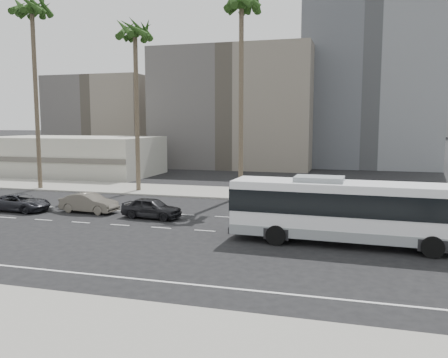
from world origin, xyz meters
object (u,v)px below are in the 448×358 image
(car_c, at_px, (20,203))
(palm_near, at_px, (241,8))
(car_a, at_px, (152,208))
(car_b, at_px, (89,203))
(city_bus, at_px, (349,210))
(palm_mid, at_px, (135,36))
(palm_far, at_px, (32,13))

(car_c, distance_m, palm_near, 24.85)
(car_a, distance_m, palm_near, 20.06)
(car_b, distance_m, car_c, 5.58)
(city_bus, xyz_separation_m, car_c, (-24.75, 3.32, -1.33))
(car_b, relative_size, car_c, 0.95)
(palm_near, xyz_separation_m, palm_mid, (-10.63, 0.42, -1.81))
(car_a, relative_size, palm_far, 0.23)
(palm_near, distance_m, palm_mid, 10.79)
(palm_near, bearing_deg, car_b, -131.68)
(city_bus, xyz_separation_m, car_b, (-19.25, 4.24, -1.25))
(palm_far, bearing_deg, car_c, -59.37)
(car_a, height_order, palm_far, palm_far)
(car_a, distance_m, palm_mid, 19.68)
(city_bus, distance_m, car_b, 19.75)
(car_c, distance_m, palm_mid, 19.20)
(city_bus, relative_size, car_c, 2.78)
(city_bus, relative_size, palm_near, 0.71)
(car_b, xyz_separation_m, car_c, (-5.50, -0.92, -0.08))
(car_c, height_order, palm_mid, palm_mid)
(palm_mid, bearing_deg, city_bus, -36.52)
(car_a, height_order, palm_mid, palm_mid)
(car_a, distance_m, car_b, 5.54)
(city_bus, height_order, car_b, city_bus)
(car_a, height_order, car_c, car_a)
(car_c, bearing_deg, palm_near, -50.04)
(car_c, relative_size, palm_mid, 0.28)
(car_b, xyz_separation_m, palm_near, (9.37, 10.52, 16.22))
(car_a, xyz_separation_m, palm_near, (3.87, 11.16, 16.22))
(car_b, height_order, palm_far, palm_far)
(car_a, relative_size, palm_mid, 0.26)
(car_b, height_order, car_c, car_b)
(palm_near, bearing_deg, city_bus, -56.22)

